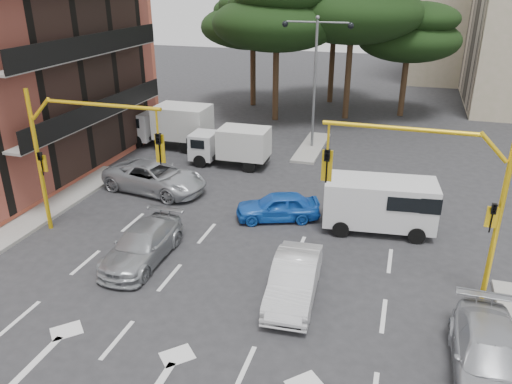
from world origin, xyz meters
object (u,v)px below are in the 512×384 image
at_px(signal_mast_left, 74,146).
at_px(car_silver_parked, 489,359).
at_px(car_blue_compact, 278,206).
at_px(box_truck_a, 169,126).
at_px(car_white_hatch, 294,279).
at_px(car_silver_wagon, 142,245).
at_px(box_truck_b, 230,146).
at_px(street_lamp_center, 316,60).
at_px(signal_mast_right, 443,185).
at_px(car_silver_cross_a, 155,177).
at_px(van_white, 379,205).

height_order(signal_mast_left, car_silver_parked, signal_mast_left).
relative_size(car_blue_compact, box_truck_a, 0.67).
bearing_deg(car_white_hatch, car_silver_wagon, 169.51).
relative_size(car_white_hatch, box_truck_b, 0.92).
xyz_separation_m(car_white_hatch, car_silver_wagon, (-6.02, 0.68, -0.04)).
xyz_separation_m(street_lamp_center, box_truck_b, (-3.85, -4.37, -4.31)).
distance_m(signal_mast_right, car_silver_cross_a, 14.26).
relative_size(car_white_hatch, van_white, 0.92).
xyz_separation_m(street_lamp_center, car_silver_cross_a, (-6.17, -9.00, -4.69)).
xyz_separation_m(car_blue_compact, box_truck_b, (-4.35, 5.93, 0.49)).
height_order(car_blue_compact, van_white, van_white).
distance_m(car_white_hatch, car_silver_cross_a, 11.06).
distance_m(car_silver_wagon, car_silver_cross_a, 6.71).
bearing_deg(street_lamp_center, signal_mast_left, -115.91).
height_order(signal_mast_right, van_white, signal_mast_right).
bearing_deg(street_lamp_center, car_silver_parked, -65.24).
height_order(street_lamp_center, car_blue_compact, street_lamp_center).
bearing_deg(car_silver_cross_a, street_lamp_center, -25.35).
xyz_separation_m(signal_mast_right, van_white, (-2.01, 4.02, -2.75)).
bearing_deg(street_lamp_center, car_blue_compact, -87.22).
bearing_deg(car_silver_wagon, car_white_hatch, -7.09).
relative_size(car_white_hatch, car_silver_parked, 0.90).
height_order(street_lamp_center, car_white_hatch, street_lamp_center).
relative_size(signal_mast_right, box_truck_b, 1.32).
distance_m(signal_mast_left, street_lamp_center, 15.65).
bearing_deg(box_truck_b, car_blue_compact, -144.77).
relative_size(signal_mast_left, car_silver_parked, 1.29).
height_order(car_blue_compact, car_silver_cross_a, car_silver_cross_a).
bearing_deg(car_silver_parked, car_white_hatch, 159.92).
bearing_deg(car_silver_cross_a, box_truck_b, -17.59).
relative_size(car_blue_compact, box_truck_b, 0.81).
xyz_separation_m(van_white, box_truck_a, (-13.51, 7.75, 0.20)).
xyz_separation_m(car_silver_cross_a, box_truck_b, (2.32, 4.63, 0.38)).
distance_m(car_white_hatch, car_silver_parked, 6.15).
height_order(signal_mast_left, car_silver_cross_a, signal_mast_left).
relative_size(signal_mast_left, car_silver_wagon, 1.34).
bearing_deg(car_silver_wagon, box_truck_b, 91.23).
xyz_separation_m(street_lamp_center, car_blue_compact, (0.50, -10.30, -4.80)).
relative_size(signal_mast_right, car_silver_wagon, 1.34).
bearing_deg(car_white_hatch, van_white, 64.71).
relative_size(car_white_hatch, car_silver_wagon, 0.94).
xyz_separation_m(car_blue_compact, car_silver_cross_a, (-6.67, 1.30, 0.11)).
height_order(car_white_hatch, car_silver_cross_a, car_silver_cross_a).
distance_m(car_silver_parked, box_truck_b, 18.23).
height_order(signal_mast_left, car_blue_compact, signal_mast_left).
relative_size(car_silver_cross_a, box_truck_b, 1.16).
bearing_deg(box_truck_b, street_lamp_center, -42.36).
bearing_deg(box_truck_a, car_white_hatch, -140.23).
bearing_deg(van_white, car_silver_cross_a, -101.68).
distance_m(car_silver_cross_a, box_truck_a, 7.24).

